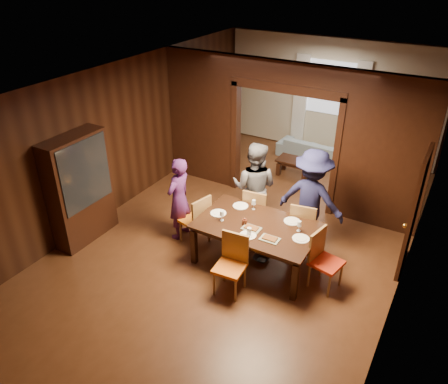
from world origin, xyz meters
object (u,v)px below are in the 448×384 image
Objects in this scene: hutch at (80,189)px; sofa at (312,150)px; dining_table at (256,244)px; chair_far_r at (303,225)px; chair_far_l at (258,211)px; chair_left at (195,219)px; person_navy at (311,199)px; chair_right at (327,261)px; coffee_table at (294,167)px; chair_near at (230,266)px; person_grey at (254,188)px; person_purple at (179,199)px.

sofa is at bearing 65.70° from hutch.
dining_table is 2.03× the size of chair_far_r.
chair_far_l is at bearing 97.77° from sofa.
chair_far_r is at bearing 128.42° from chair_left.
person_navy is 0.48m from chair_far_r.
chair_right is (1.84, -4.48, 0.23)m from sofa.
person_navy is 2.28× the size of coffee_table.
chair_near is at bearing 61.25° from chair_far_r.
chair_left is (-1.77, -1.01, -0.43)m from person_navy.
chair_near is at bearing 95.27° from person_grey.
chair_left is at bearing -99.16° from coffee_table.
chair_far_l is at bearing 124.10° from person_purple.
dining_table is at bearing 101.79° from sofa.
person_grey is 1.12m from chair_far_r.
sofa is (0.94, 4.46, -0.53)m from person_purple.
hutch is (-3.05, -0.87, 0.62)m from dining_table.
person_grey is at bearing 131.29° from person_purple.
hutch is at bearing 15.04° from chair_far_r.
chair_right is (0.66, -1.00, -0.43)m from person_navy.
person_navy is at bearing 133.83° from chair_left.
chair_far_l is (0.85, 0.81, 0.00)m from chair_left.
dining_table is 0.88m from chair_far_l.
chair_near is 3.06m from hutch.
person_purple is 0.90× the size of sofa.
coffee_table is at bearing 94.16° from chair_near.
person_navy reaches higher than person_purple.
sofa reaches higher than coffee_table.
chair_near reaches higher than sofa.
person_purple is at bearing 81.84° from sofa.
person_purple is 0.78× the size of hutch.
dining_table is 2.03× the size of chair_right.
chair_right is 1.00× the size of chair_near.
person_purple is 1.61× the size of chair_far_l.
person_purple reaches higher than chair_far_l.
person_grey reaches higher than person_purple.
person_navy is at bearing 27.48° from hutch.
chair_left is 1.46m from chair_near.
hutch reaches higher than chair_right.
chair_near is (-0.58, -1.85, -0.43)m from person_navy.
dining_table is 1.21m from chair_right.
coffee_table is at bearing -96.14° from person_grey.
chair_far_r is (1.04, -0.13, -0.39)m from person_grey.
hutch is at bearing -164.00° from dining_table.
chair_near is at bearing -81.38° from coffee_table.
person_grey is at bearing 156.52° from chair_left.
chair_right and chair_far_l have the same top height.
person_purple is 2.34m from person_navy.
chair_far_r is at bearing 86.69° from person_navy.
dining_table is at bearing 90.50° from person_purple.
coffee_table is 3.89m from chair_right.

